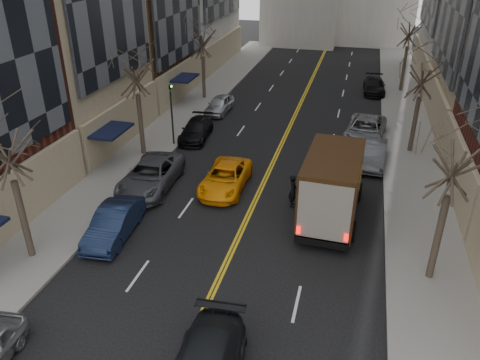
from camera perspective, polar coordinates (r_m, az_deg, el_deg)
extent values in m
cube|color=slate|center=(38.65, -7.50, 7.35)|extent=(4.00, 66.00, 0.15)
cube|color=slate|center=(36.27, 20.08, 4.52)|extent=(4.00, 66.00, 0.15)
cube|color=black|center=(30.71, -15.65, 5.85)|extent=(2.00, 3.00, 0.15)
cube|color=black|center=(31.54, -16.84, 4.18)|extent=(0.20, 3.00, 2.50)
cube|color=black|center=(41.86, -6.96, 12.27)|extent=(2.00, 3.00, 0.15)
cube|color=black|center=(42.47, -8.04, 10.95)|extent=(0.20, 3.00, 2.50)
cylinder|color=#382D23|center=(22.90, -24.89, -4.38)|extent=(0.30, 0.30, 3.83)
cylinder|color=#382D23|center=(31.88, -11.99, 6.63)|extent=(0.30, 0.30, 4.05)
cylinder|color=#382D23|center=(43.37, -4.46, 12.37)|extent=(0.30, 0.30, 3.69)
cylinder|color=#382D23|center=(21.10, 22.96, -6.52)|extent=(0.30, 0.30, 3.96)
cylinder|color=#382D23|center=(33.71, 20.47, 6.37)|extent=(0.30, 0.30, 3.78)
cylinder|color=#382D23|center=(48.01, 19.33, 12.70)|extent=(0.30, 0.30, 4.14)
cylinder|color=black|center=(33.06, -8.27, 7.46)|extent=(0.12, 0.12, 3.80)
imported|color=black|center=(32.35, -8.55, 11.38)|extent=(0.15, 0.18, 0.90)
sphere|color=#0CE526|center=(32.22, -8.36, 11.23)|extent=(0.14, 0.14, 0.14)
cube|color=black|center=(25.01, 10.96, -3.27)|extent=(2.70, 7.10, 0.33)
cube|color=black|center=(26.78, 11.86, 1.44)|extent=(2.65, 1.97, 2.30)
cube|color=black|center=(23.72, 11.11, -0.68)|extent=(2.85, 5.47, 3.28)
cube|color=black|center=(22.17, 9.85, -7.53)|extent=(2.52, 0.30, 0.33)
cube|color=red|center=(21.98, 7.12, -6.08)|extent=(0.20, 0.07, 0.38)
cube|color=red|center=(21.82, 12.81, -6.91)|extent=(0.20, 0.07, 0.38)
cube|color=gold|center=(23.61, 8.07, 1.23)|extent=(0.09, 0.99, 0.98)
cube|color=gold|center=(23.42, 14.50, 0.36)|extent=(0.09, 0.99, 0.98)
cylinder|color=black|center=(27.16, 8.87, -0.66)|extent=(0.35, 1.06, 1.05)
cylinder|color=black|center=(27.01, 14.27, -1.40)|extent=(0.35, 1.06, 1.05)
cylinder|color=black|center=(23.59, 7.26, -5.20)|extent=(0.35, 1.06, 1.05)
cylinder|color=black|center=(23.41, 13.51, -6.09)|extent=(0.35, 1.06, 1.05)
cube|color=black|center=(16.12, -3.69, -19.21)|extent=(0.13, 0.04, 0.09)
cube|color=blue|center=(16.10, -3.72, -19.28)|extent=(0.10, 0.01, 0.06)
imported|color=orange|center=(27.32, -1.79, 0.27)|extent=(2.42, 5.11, 1.41)
imported|color=black|center=(25.56, 6.48, -1.32)|extent=(0.56, 0.75, 1.88)
imported|color=#111C37|center=(23.77, -15.12, -5.09)|extent=(1.98, 4.71, 1.51)
imported|color=#4C4D53|center=(27.86, -10.84, 0.56)|extent=(2.97, 5.94, 1.62)
imported|color=black|center=(34.63, -5.37, 6.12)|extent=(2.32, 4.79, 1.34)
imported|color=#B3B6BC|center=(39.91, -2.51, 9.16)|extent=(1.85, 4.20, 1.41)
imported|color=#4E5055|center=(31.51, 15.91, 3.07)|extent=(1.86, 4.55, 1.47)
imported|color=#9EA2A6|center=(35.37, 15.03, 5.97)|extent=(3.22, 5.99, 1.60)
imported|color=black|center=(47.14, 16.05, 10.98)|extent=(2.12, 4.85, 1.39)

